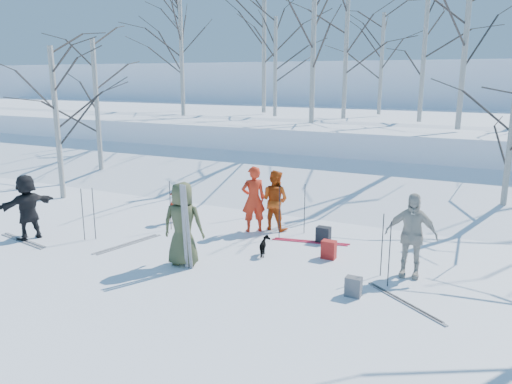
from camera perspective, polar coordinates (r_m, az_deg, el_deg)
The scene contains 39 objects.
ground at distance 11.30m, azimuth -3.43°, elevation -8.00°, with size 120.00×120.00×0.00m, color white.
snow_ramp at distance 17.41m, azimuth 8.09°, elevation 0.01°, with size 70.00×9.50×1.40m, color white.
snow_plateau at distance 26.82m, azimuth 15.01°, elevation 6.14°, with size 70.00×18.00×2.20m, color white.
far_hill at distance 47.46m, azimuth 20.36°, elevation 9.86°, with size 90.00×30.00×6.00m, color white.
skier_olive_center at distance 10.97m, azimuth -8.35°, elevation -3.63°, with size 0.91×0.59×1.86m, color #41482B.
skier_red_north at distance 13.20m, azimuth -0.30°, elevation -0.82°, with size 0.65×0.42×1.77m, color red.
skier_redor_behind at distance 13.40m, azimuth 2.16°, elevation -0.92°, with size 0.79×0.62×1.63m, color #B7420E.
skier_red_seated at distance 14.25m, azimuth -9.05°, elevation -1.61°, with size 0.62×0.36×0.96m, color red.
skier_cream_east at distance 10.72m, azimuth 17.30°, elevation -4.73°, with size 1.04×0.43×1.78m, color beige.
skier_grey_west at distance 13.85m, azimuth -24.68°, elevation -1.57°, with size 1.56×0.50×1.68m, color black.
dog at distance 11.60m, azimuth 1.00°, elevation -6.25°, with size 0.24×0.52×0.44m, color black.
upright_ski_left at distance 10.66m, azimuth -8.21°, elevation -4.02°, with size 0.07×0.02×1.90m, color silver.
upright_ski_right at distance 10.62m, azimuth -7.80°, elevation -4.07°, with size 0.07×0.02×1.90m, color silver.
ski_pair_a at distance 13.95m, azimuth -25.07°, elevation -5.06°, with size 1.90×0.54×0.02m, color silver, non-canonical shape.
ski_pair_b at distance 12.80m, azimuth -14.43°, elevation -5.78°, with size 0.61×1.90×0.02m, color silver, non-canonical shape.
ski_pair_c at distance 12.64m, azimuth 6.27°, elevation -5.67°, with size 1.90×0.56×0.02m, color #B51933, non-canonical shape.
ski_pair_d at distance 9.77m, azimuth 16.62°, elevation -11.99°, with size 1.65×1.29×0.02m, color silver, non-canonical shape.
ski_pole_a at distance 13.60m, azimuth -9.77°, elevation -1.53°, with size 0.02×0.02×1.34m, color black.
ski_pole_b at distance 10.65m, azimuth 14.21°, elevation -5.89°, with size 0.02×0.02×1.34m, color black.
ski_pole_c at distance 13.26m, azimuth -19.19°, elevation -2.46°, with size 0.02×0.02×1.34m, color black.
ski_pole_d at distance 10.16m, azimuth 15.00°, elevation -6.89°, with size 0.02×0.02×1.34m, color black.
ski_pole_e at distance 12.75m, azimuth 2.68°, elevation -2.33°, with size 0.02×0.02×1.34m, color black.
ski_pole_f at distance 13.13m, azimuth 5.57°, elevation -1.93°, with size 0.02×0.02×1.34m, color black.
ski_pole_g at distance 13.25m, azimuth -18.04°, elevation -2.39°, with size 0.02×0.02×1.34m, color black.
backpack_red at distance 11.55m, azimuth 8.31°, elevation -6.53°, with size 0.32×0.22×0.42m, color #A61D19.
backpack_grey at distance 9.75m, azimuth 11.07°, elevation -10.58°, with size 0.30×0.20×0.38m, color #525459.
backpack_dark at distance 12.61m, azimuth 7.70°, elevation -4.86°, with size 0.34×0.24×0.40m, color black.
birch_plateau_a at distance 20.50m, azimuth 6.57°, elevation 16.42°, with size 4.89×4.89×6.13m, color silver, non-canonical shape.
birch_plateau_b at distance 22.79m, azimuth 10.23°, elevation 15.24°, with size 4.49×4.49×5.56m, color silver, non-canonical shape.
birch_plateau_c at distance 29.03m, azimuth -8.45°, elevation 14.80°, with size 4.48×4.48×5.54m, color silver, non-canonical shape.
birch_plateau_d at distance 26.27m, azimuth 0.92°, elevation 16.77°, with size 5.54×5.54×7.05m, color silver, non-canonical shape.
birch_plateau_e at distance 24.41m, azimuth -8.53°, elevation 15.41°, with size 4.65×4.65×5.78m, color silver, non-canonical shape.
birch_plateau_f at distance 23.79m, azimuth 2.21°, elevation 14.05°, with size 3.74×3.74×4.49m, color silver, non-canonical shape.
birch_plateau_h at distance 21.97m, azimuth 18.61°, elevation 14.31°, with size 4.19×4.19×5.13m, color silver, non-canonical shape.
birch_plateau_k at distance 25.70m, azimuth 14.13°, elevation 13.96°, with size 3.96×3.96×4.81m, color silver, non-canonical shape.
birch_plateau_l at distance 19.29m, azimuth 22.83°, elevation 15.58°, with size 4.82×4.82×6.03m, color silver, non-canonical shape.
birch_edge_a at distance 17.88m, azimuth -21.80°, elevation 7.20°, with size 4.11×4.11×5.01m, color silver, non-canonical shape.
birch_edge_d at distance 20.47m, azimuth -17.69°, elevation 8.77°, with size 4.41×4.41×5.44m, color silver, non-canonical shape.
birch_edge_e at distance 15.23m, azimuth 27.02°, elevation 4.66°, with size 3.68×3.68×4.40m, color silver, non-canonical shape.
Camera 1 is at (5.29, -9.12, 4.08)m, focal length 35.00 mm.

